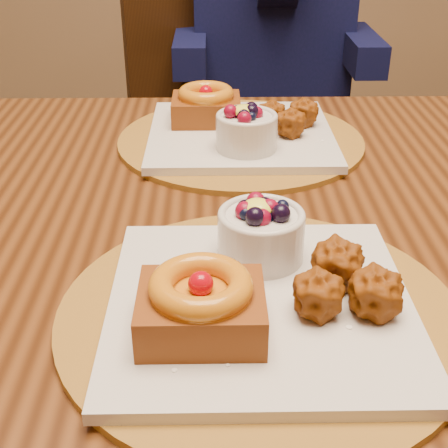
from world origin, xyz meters
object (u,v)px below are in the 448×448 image
Objects in this scene: dining_table at (247,260)px; place_setting_near at (257,292)px; chair_far at (223,145)px; place_setting_far at (239,129)px.

place_setting_near reaches higher than dining_table.
chair_far is at bearing 91.22° from dining_table.
dining_table is 1.80× the size of chair_far.
place_setting_near is at bearing -111.32° from chair_far.
place_setting_far is (0.00, 0.43, -0.00)m from place_setting_near.
dining_table is at bearing 89.30° from place_setting_near.
place_setting_far is at bearing -110.76° from chair_far.
place_setting_far is (-0.00, 0.22, 0.10)m from dining_table.
chair_far is (-0.02, 0.65, -0.29)m from place_setting_far.
place_setting_near is at bearing -90.00° from place_setting_far.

